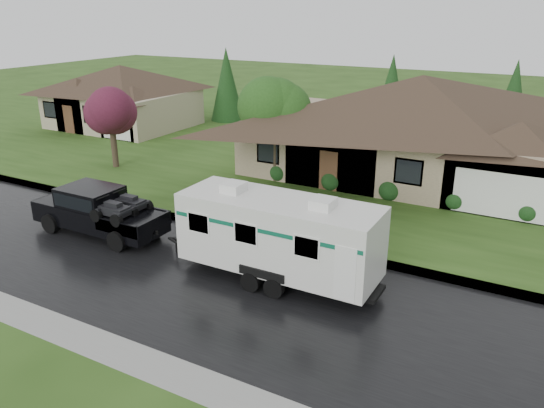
{
  "coord_description": "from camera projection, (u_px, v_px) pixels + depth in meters",
  "views": [
    {
      "loc": [
        8.85,
        -15.56,
        9.18
      ],
      "look_at": [
        -0.76,
        2.0,
        1.73
      ],
      "focal_mm": 35.0,
      "sensor_mm": 36.0,
      "label": 1
    }
  ],
  "objects": [
    {
      "name": "ground",
      "position": [
        264.0,
        266.0,
        19.98
      ],
      "size": [
        140.0,
        140.0,
        0.0
      ],
      "primitive_type": "plane",
      "color": "#2A4917",
      "rests_on": "ground"
    },
    {
      "name": "pickup_truck",
      "position": [
        97.0,
        209.0,
        22.63
      ],
      "size": [
        6.07,
        2.31,
        2.02
      ],
      "color": "black",
      "rests_on": "ground"
    },
    {
      "name": "house_main",
      "position": [
        424.0,
        116.0,
        29.07
      ],
      "size": [
        19.44,
        10.8,
        6.9
      ],
      "color": "gray",
      "rests_on": "lawn"
    },
    {
      "name": "road",
      "position": [
        236.0,
        290.0,
        18.33
      ],
      "size": [
        140.0,
        8.0,
        0.01
      ],
      "primitive_type": "cube",
      "color": "black",
      "rests_on": "ground"
    },
    {
      "name": "shrub_row",
      "position": [
        390.0,
        189.0,
        26.5
      ],
      "size": [
        13.6,
        1.0,
        1.0
      ],
      "color": "#143814",
      "rests_on": "lawn"
    },
    {
      "name": "tree_red",
      "position": [
        111.0,
        112.0,
        30.86
      ],
      "size": [
        2.85,
        2.85,
        4.72
      ],
      "color": "#382B1E",
      "rests_on": "lawn"
    },
    {
      "name": "lawn",
      "position": [
        385.0,
        166.0,
        32.29
      ],
      "size": [
        140.0,
        26.0,
        0.15
      ],
      "primitive_type": "cube",
      "color": "#2A4917",
      "rests_on": "ground"
    },
    {
      "name": "curb",
      "position": [
        291.0,
        243.0,
        21.8
      ],
      "size": [
        140.0,
        0.5,
        0.15
      ],
      "primitive_type": "cube",
      "color": "gray",
      "rests_on": "ground"
    },
    {
      "name": "house_far",
      "position": [
        123.0,
        91.0,
        41.78
      ],
      "size": [
        10.8,
        8.64,
        5.8
      ],
      "color": "tan",
      "rests_on": "lawn"
    },
    {
      "name": "tree_left_green",
      "position": [
        276.0,
        112.0,
        28.12
      ],
      "size": [
        3.32,
        3.32,
        5.5
      ],
      "color": "#382B1E",
      "rests_on": "lawn"
    },
    {
      "name": "travel_trailer",
      "position": [
        279.0,
        234.0,
        18.42
      ],
      "size": [
        7.49,
        2.63,
        3.36
      ],
      "color": "silver",
      "rests_on": "ground"
    }
  ]
}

